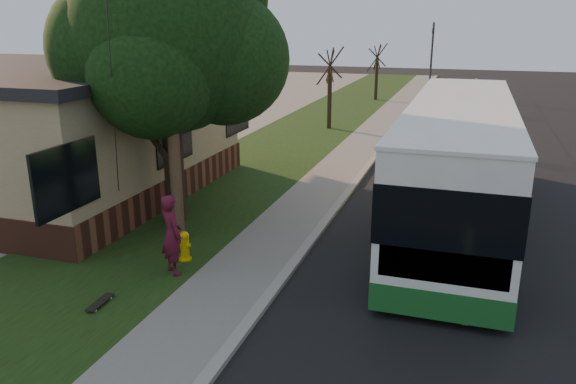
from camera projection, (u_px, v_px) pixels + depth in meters
The scene contains 17 objects.
ground at pixel (286, 276), 13.01m from camera, with size 120.00×120.00×0.00m, color black.
road at pixel (472, 179), 20.91m from camera, with size 8.00×80.00×0.01m, color black.
curb at pixel (366, 169), 22.08m from camera, with size 0.25×80.00×0.12m, color gray.
sidewalk at pixel (341, 168), 22.38m from camera, with size 2.00×80.00×0.08m, color slate.
grass_verge at pixel (259, 161), 23.42m from camera, with size 5.00×80.00×0.07m, color black.
building_lot at pixel (60, 146), 26.39m from camera, with size 15.00×80.00×0.04m, color slate.
fire_hydrant at pixel (185, 246), 13.66m from camera, with size 0.32×0.32×0.74m.
utility_pole at pixel (169, 66), 13.53m from camera, with size 2.86×3.21×9.07m.
leafy_tree at pixel (170, 40), 15.13m from camera, with size 6.30×6.00×7.80m.
bare_tree_near at pixel (330, 89), 29.77m from camera, with size 1.38×1.21×4.31m.
bare_tree_far at pixel (377, 73), 40.56m from camera, with size 1.38×1.21×4.03m.
traffic_signal at pixel (432, 54), 42.82m from camera, with size 0.18×0.22×5.50m.
transit_bus at pixel (458, 159), 16.12m from camera, with size 3.00×12.98×3.51m.
skateboarder at pixel (172, 235), 12.78m from camera, with size 0.69×0.45×1.89m, color #501022.
skateboard_main at pixel (100, 302), 11.56m from camera, with size 0.24×0.80×0.07m.
dumpster at pixel (152, 139), 24.19m from camera, with size 1.82×1.55×1.42m.
distant_car at pixel (450, 104), 34.95m from camera, with size 1.58×3.93×1.34m, color black.
Camera 1 is at (3.73, -11.26, 5.71)m, focal length 35.00 mm.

